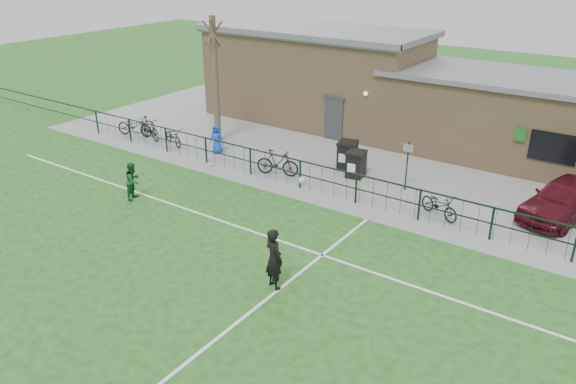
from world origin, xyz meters
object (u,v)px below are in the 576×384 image
Objects in this scene: sign_post at (407,166)px; car_maroon at (565,199)px; bicycle_b at (149,128)px; spectator_child at (217,139)px; wheelie_bin_left at (347,155)px; bicycle_c at (173,136)px; wheelie_bin_right at (356,165)px; bare_tree at (215,81)px; bicycle_a at (135,126)px; ball_ground at (211,165)px; bicycle_e at (439,205)px; bicycle_d at (278,163)px; outfield_player at (133,181)px.

sign_post is 5.66m from car_maroon.
bicycle_b is 1.37× the size of spectator_child.
bicycle_b reaches higher than wheelie_bin_left.
wheelie_bin_left reaches higher than bicycle_c.
wheelie_bin_right is 0.51× the size of sign_post.
bicycle_b is at bearing -179.94° from wheelie_bin_left.
bare_tree reaches higher than bicycle_b.
bicycle_a reaches higher than ball_ground.
bare_tree reaches higher than wheelie_bin_left.
bare_tree is 2.85m from spectator_child.
wheelie_bin_right reaches higher than bicycle_e.
bicycle_d reaches higher than wheelie_bin_right.
car_maroon reaches higher than spectator_child.
bicycle_b is at bearing 23.99° from outfield_player.
sign_post is at bearing 76.94° from bicycle_e.
spectator_child is at bearing -173.76° from sign_post.
wheelie_bin_left is 8.62m from bicycle_c.
bicycle_d is at bearing -26.33° from spectator_child.
bicycle_b is 1.63m from bicycle_c.
sign_post is 0.48× the size of car_maroon.
car_maroon is at bearing -67.06° from bicycle_b.
wheelie_bin_left is at bearing -163.09° from car_maroon.
wheelie_bin_left is at bearing 0.08° from spectator_child.
bicycle_b is 15.02m from bicycle_e.
outfield_player reaches higher than bicycle_d.
bicycle_d is at bearing 15.97° from ball_ground.
bicycle_c is 6.19m from outfield_player.
ball_ground is at bearing -74.99° from spectator_child.
bicycle_e is 11.36m from outfield_player.
sign_post reaches higher than bicycle_d.
car_maroon is (7.85, 0.82, 0.20)m from wheelie_bin_right.
spectator_child is (2.47, 0.35, 0.24)m from bicycle_c.
bicycle_b reaches higher than wheelie_bin_right.
bicycle_d is 9.27× the size of ball_ground.
spectator_child is at bearing 122.29° from ball_ground.
spectator_child is 0.94× the size of outfield_player.
bicycle_c is (-8.34, -2.19, -0.11)m from wheelie_bin_left.
bicycle_b reaches higher than bicycle_a.
wheelie_bin_left is 0.59× the size of bicycle_b.
bicycle_b is 1.28× the size of outfield_player.
car_maroon is 4.38m from bicycle_e.
car_maroon is at bearing -93.15° from bicycle_d.
bicycle_a is at bearing 109.42° from bicycle_b.
ball_ground is (5.03, -1.11, -0.48)m from bicycle_b.
wheelie_bin_left is at bearing -53.24° from outfield_player.
outfield_player is at bearing -75.10° from bare_tree.
wheelie_bin_right is at bearing -60.18° from outfield_player.
sign_post is 2.54m from bicycle_e.
bare_tree is 5.04m from bicycle_a.
wheelie_bin_right is 9.27m from bicycle_c.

